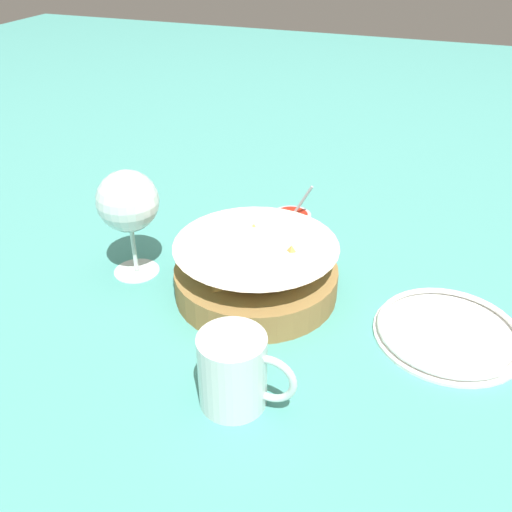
# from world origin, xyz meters

# --- Properties ---
(ground_plane) EXTENTS (4.00, 4.00, 0.00)m
(ground_plane) POSITION_xyz_m (0.00, 0.00, 0.00)
(ground_plane) COLOR teal
(food_basket) EXTENTS (0.25, 0.25, 0.10)m
(food_basket) POSITION_xyz_m (-0.03, -0.03, 0.04)
(food_basket) COLOR olive
(food_basket) RESTS_ON ground_plane
(sauce_cup) EXTENTS (0.07, 0.07, 0.10)m
(sauce_cup) POSITION_xyz_m (-0.04, 0.16, 0.02)
(sauce_cup) COLOR #B7B7BC
(sauce_cup) RESTS_ON ground_plane
(wine_glass) EXTENTS (0.10, 0.10, 0.17)m
(wine_glass) POSITION_xyz_m (-0.23, -0.04, 0.12)
(wine_glass) COLOR silver
(wine_glass) RESTS_ON ground_plane
(beer_mug) EXTENTS (0.12, 0.08, 0.10)m
(beer_mug) POSITION_xyz_m (0.02, -0.25, 0.04)
(beer_mug) COLOR silver
(beer_mug) RESTS_ON ground_plane
(side_plate) EXTENTS (0.20, 0.20, 0.01)m
(side_plate) POSITION_xyz_m (0.25, -0.04, 0.01)
(side_plate) COLOR white
(side_plate) RESTS_ON ground_plane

